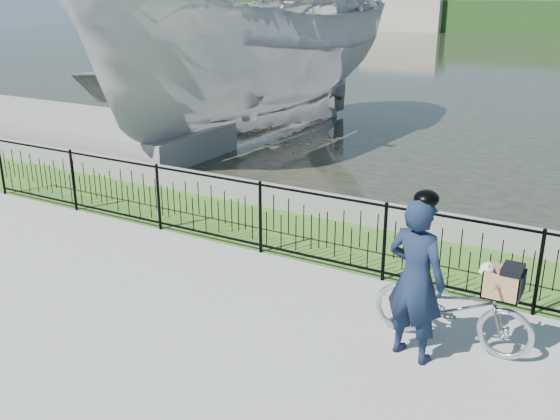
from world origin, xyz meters
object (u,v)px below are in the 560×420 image
Objects in this scene: cyclist at (416,278)px; boat_far at (201,73)px; dock at (53,127)px; boat_near at (253,55)px; bicycle_rig at (453,306)px.

cyclist is 18.05m from boat_far.
boat_near reaches higher than dock.
boat_far is (-5.50, 5.11, -1.30)m from boat_near.
dock is at bearing 157.44° from bicycle_rig.
dock is at bearing 155.07° from cyclist.
bicycle_rig reaches higher than dock.
boat_far is at bearing 133.73° from cyclist.
bicycle_rig is 17.96m from boat_far.
dock is 0.85× the size of boat_near.
cyclist is (-0.32, -0.46, 0.46)m from bicycle_rig.
boat_near reaches higher than cyclist.
bicycle_rig is at bearing 54.87° from cyclist.
cyclist reaches higher than bicycle_rig.
cyclist is at bearing -125.13° from bicycle_rig.
dock is 5.84m from boat_near.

